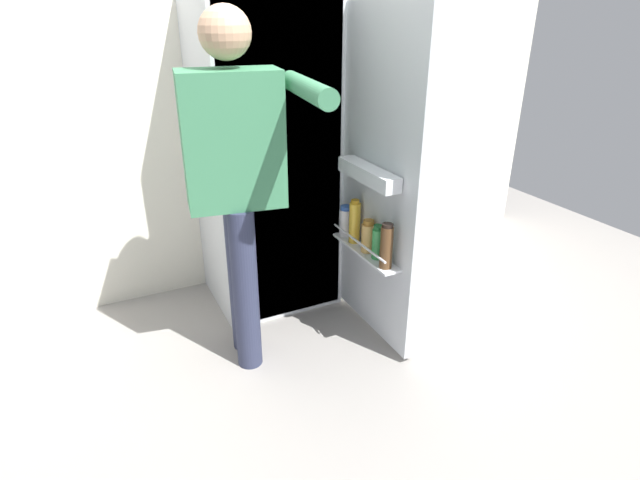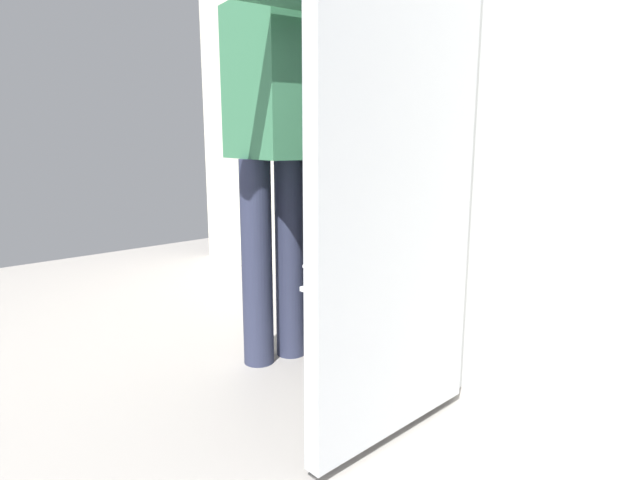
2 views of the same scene
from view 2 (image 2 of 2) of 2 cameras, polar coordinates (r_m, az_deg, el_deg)
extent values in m
plane|color=gray|center=(1.94, 0.83, -15.92)|extent=(5.68, 5.68, 0.00)
cube|color=silver|center=(2.45, 16.82, 18.53)|extent=(4.40, 0.10, 2.44)
cube|color=silver|center=(2.14, 11.56, 9.83)|extent=(0.67, 0.58, 1.69)
cube|color=white|center=(1.92, 6.47, 9.87)|extent=(0.63, 0.01, 1.65)
cube|color=white|center=(1.95, 7.42, 12.00)|extent=(0.59, 0.09, 0.01)
cube|color=silver|center=(1.43, 8.86, 9.12)|extent=(0.05, 0.66, 1.61)
cube|color=white|center=(1.53, 6.28, -3.92)|extent=(0.10, 0.52, 0.01)
cylinder|color=silver|center=(1.54, 5.15, -1.44)|extent=(0.01, 0.50, 0.01)
cube|color=white|center=(1.48, 6.61, 11.54)|extent=(0.09, 0.44, 0.07)
cylinder|color=gold|center=(1.59, 9.20, 0.76)|extent=(0.06, 0.06, 0.21)
cylinder|color=#BC8419|center=(1.57, 9.33, 4.94)|extent=(0.04, 0.04, 0.02)
cylinder|color=tan|center=(1.50, 6.32, -1.15)|extent=(0.07, 0.07, 0.14)
cylinder|color=#996623|center=(1.48, 6.39, 2.03)|extent=(0.05, 0.05, 0.02)
cylinder|color=green|center=(1.43, 4.15, -1.54)|extent=(0.05, 0.05, 0.15)
cylinder|color=#195B28|center=(1.42, 4.19, 1.88)|extent=(0.04, 0.04, 0.02)
cylinder|color=brown|center=(1.37, 0.75, -0.94)|extent=(0.06, 0.06, 0.21)
cylinder|color=black|center=(1.35, 0.76, 3.69)|extent=(0.05, 0.05, 0.02)
cylinder|color=white|center=(1.67, 11.39, -0.01)|extent=(0.07, 0.07, 0.14)
cylinder|color=#335BB2|center=(1.66, 11.50, 2.78)|extent=(0.06, 0.06, 0.02)
cylinder|color=gold|center=(1.89, 9.97, 13.50)|extent=(0.09, 0.09, 0.09)
cylinder|color=#2D334C|center=(2.08, -3.35, -2.15)|extent=(0.12, 0.12, 0.81)
cylinder|color=#2D334C|center=(2.01, -7.02, -2.68)|extent=(0.12, 0.12, 0.81)
cube|color=#3D7F56|center=(2.00, -5.50, 17.24)|extent=(0.45, 0.28, 0.57)
cylinder|color=#3D7F56|center=(2.11, -0.32, 16.33)|extent=(0.08, 0.08, 0.54)
camera|label=1|loc=(2.45, -67.92, 21.81)|focal=28.57mm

